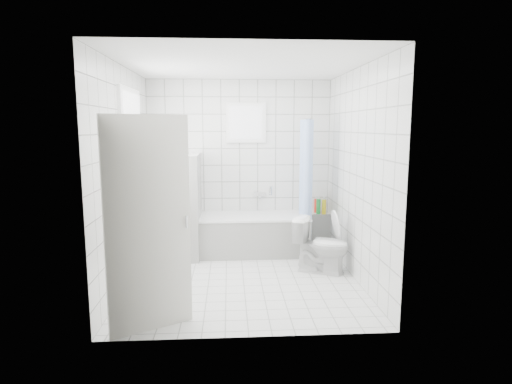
{
  "coord_description": "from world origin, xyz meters",
  "views": [
    {
      "loc": [
        -0.17,
        -5.13,
        1.89
      ],
      "look_at": [
        0.18,
        0.35,
        1.05
      ],
      "focal_mm": 30.0,
      "sensor_mm": 36.0,
      "label": 1
    }
  ],
  "objects": [
    {
      "name": "shower_curtain",
      "position": [
        0.95,
        0.97,
        1.1
      ],
      "size": [
        0.14,
        0.48,
        1.78
      ],
      "primitive_type": null,
      "color": "#5085ED",
      "rests_on": "curtain_rod"
    },
    {
      "name": "tub_faucet",
      "position": [
        0.3,
        1.46,
        0.85
      ],
      "size": [
        0.18,
        0.06,
        0.06
      ],
      "primitive_type": "cube",
      "color": "silver",
      "rests_on": "wall_back"
    },
    {
      "name": "wall_front",
      "position": [
        0.0,
        -1.5,
        1.3
      ],
      "size": [
        2.8,
        0.02,
        2.6
      ],
      "primitive_type": "cube",
      "color": "white",
      "rests_on": "ground"
    },
    {
      "name": "wall_left",
      "position": [
        -1.4,
        0.0,
        1.3
      ],
      "size": [
        0.02,
        3.0,
        2.6
      ],
      "primitive_type": "cube",
      "color": "white",
      "rests_on": "ground"
    },
    {
      "name": "ceiling",
      "position": [
        0.0,
        0.0,
        2.6
      ],
      "size": [
        3.0,
        3.0,
        0.0
      ],
      "primitive_type": "plane",
      "rotation": [
        3.14,
        0.0,
        0.0
      ],
      "color": "white",
      "rests_on": "ground"
    },
    {
      "name": "bathtub",
      "position": [
        0.2,
        1.12,
        0.29
      ],
      "size": [
        1.62,
        0.77,
        0.58
      ],
      "color": "white",
      "rests_on": "ground"
    },
    {
      "name": "ledge_bottles",
      "position": [
        1.24,
        1.33,
        0.66
      ],
      "size": [
        0.16,
        0.19,
        0.24
      ],
      "color": "yellow",
      "rests_on": "tiled_ledge"
    },
    {
      "name": "partition_wall",
      "position": [
        -0.67,
        1.07,
        0.75
      ],
      "size": [
        0.15,
        0.85,
        1.5
      ],
      "primitive_type": "cube",
      "color": "white",
      "rests_on": "ground"
    },
    {
      "name": "curtain_rod",
      "position": [
        0.95,
        1.1,
        2.0
      ],
      "size": [
        0.02,
        0.8,
        0.02
      ],
      "primitive_type": "cylinder",
      "rotation": [
        1.57,
        0.0,
        0.0
      ],
      "color": "silver",
      "rests_on": "wall_back"
    },
    {
      "name": "wall_back",
      "position": [
        0.0,
        1.5,
        1.3
      ],
      "size": [
        2.8,
        0.02,
        2.6
      ],
      "primitive_type": "cube",
      "color": "white",
      "rests_on": "ground"
    },
    {
      "name": "window_sill",
      "position": [
        -1.31,
        0.3,
        0.86
      ],
      "size": [
        0.18,
        1.02,
        0.08
      ],
      "primitive_type": "cube",
      "color": "white",
      "rests_on": "wall_left"
    },
    {
      "name": "tiled_ledge",
      "position": [
        1.26,
        1.38,
        0.28
      ],
      "size": [
        0.4,
        0.24,
        0.55
      ],
      "primitive_type": "cube",
      "color": "white",
      "rests_on": "ground"
    },
    {
      "name": "toilet",
      "position": [
        1.03,
        0.21,
        0.36
      ],
      "size": [
        0.8,
        0.65,
        0.72
      ],
      "primitive_type": "imported",
      "rotation": [
        0.0,
        0.0,
        1.16
      ],
      "color": "white",
      "rests_on": "ground"
    },
    {
      "name": "sill_bottles",
      "position": [
        -1.3,
        0.19,
        1.03
      ],
      "size": [
        0.18,
        0.78,
        0.33
      ],
      "color": "#D3529A",
      "rests_on": "window_sill"
    },
    {
      "name": "window_back",
      "position": [
        0.1,
        1.46,
        1.95
      ],
      "size": [
        0.5,
        0.01,
        0.5
      ],
      "primitive_type": "cube",
      "color": "white",
      "rests_on": "wall_back"
    },
    {
      "name": "wall_right",
      "position": [
        1.4,
        0.0,
        1.3
      ],
      "size": [
        0.02,
        3.0,
        2.6
      ],
      "primitive_type": "cube",
      "color": "white",
      "rests_on": "ground"
    },
    {
      "name": "ground",
      "position": [
        0.0,
        0.0,
        0.0
      ],
      "size": [
        3.0,
        3.0,
        0.0
      ],
      "primitive_type": "plane",
      "color": "white",
      "rests_on": "ground"
    },
    {
      "name": "window_left",
      "position": [
        -1.35,
        0.3,
        1.6
      ],
      "size": [
        0.01,
        0.9,
        1.4
      ],
      "primitive_type": "cube",
      "color": "white",
      "rests_on": "wall_left"
    },
    {
      "name": "door",
      "position": [
        -0.9,
        -1.28,
        1.0
      ],
      "size": [
        0.72,
        0.43,
        2.0
      ],
      "primitive_type": "cube",
      "rotation": [
        0.0,
        0.0,
        -1.06
      ],
      "color": "silver",
      "rests_on": "ground"
    }
  ]
}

